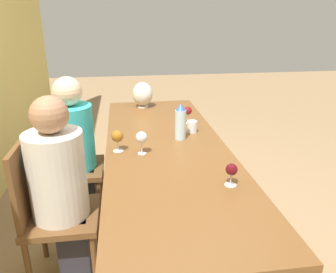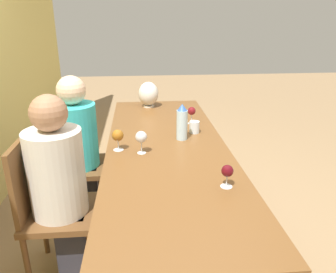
% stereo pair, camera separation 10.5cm
% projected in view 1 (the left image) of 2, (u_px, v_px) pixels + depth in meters
% --- Properties ---
extents(ground_plane, '(14.00, 14.00, 0.00)m').
position_uv_depth(ground_plane, '(167.00, 235.00, 2.57)').
color(ground_plane, '#937551').
extents(dining_table, '(2.48, 0.84, 0.76)m').
position_uv_depth(dining_table, '(166.00, 155.00, 2.33)').
color(dining_table, brown).
rests_on(dining_table, ground_plane).
extents(water_bottle, '(0.08, 0.08, 0.27)m').
position_uv_depth(water_bottle, '(180.00, 122.00, 2.39)').
color(water_bottle, silver).
rests_on(water_bottle, dining_table).
extents(water_tumbler, '(0.08, 0.08, 0.09)m').
position_uv_depth(water_tumbler, '(192.00, 127.00, 2.55)').
color(water_tumbler, silver).
rests_on(water_tumbler, dining_table).
extents(vase, '(0.20, 0.20, 0.25)m').
position_uv_depth(vase, '(143.00, 94.00, 3.21)').
color(vase, silver).
rests_on(vase, dining_table).
extents(wine_glass_0, '(0.08, 0.08, 0.15)m').
position_uv_depth(wine_glass_0, '(117.00, 137.00, 2.18)').
color(wine_glass_0, silver).
rests_on(wine_glass_0, dining_table).
extents(wine_glass_1, '(0.08, 0.08, 0.15)m').
position_uv_depth(wine_glass_1, '(142.00, 138.00, 2.13)').
color(wine_glass_1, silver).
rests_on(wine_glass_1, dining_table).
extents(wine_glass_2, '(0.07, 0.07, 0.13)m').
position_uv_depth(wine_glass_2, '(232.00, 170.00, 1.75)').
color(wine_glass_2, silver).
rests_on(wine_glass_2, dining_table).
extents(wine_glass_3, '(0.07, 0.07, 0.14)m').
position_uv_depth(wine_glass_3, '(188.00, 111.00, 2.74)').
color(wine_glass_3, silver).
rests_on(wine_glass_3, dining_table).
extents(chair_near, '(0.44, 0.44, 0.94)m').
position_uv_depth(chair_near, '(50.00, 209.00, 2.01)').
color(chair_near, brown).
rests_on(chair_near, ground_plane).
extents(chair_far, '(0.44, 0.44, 0.94)m').
position_uv_depth(chair_far, '(66.00, 163.00, 2.63)').
color(chair_far, brown).
rests_on(chair_far, ground_plane).
extents(person_near, '(0.34, 0.34, 1.22)m').
position_uv_depth(person_near, '(61.00, 187.00, 1.97)').
color(person_near, '#2D2D38').
rests_on(person_near, ground_plane).
extents(person_far, '(0.34, 0.34, 1.20)m').
position_uv_depth(person_far, '(75.00, 146.00, 2.59)').
color(person_far, '#2D2D38').
rests_on(person_far, ground_plane).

